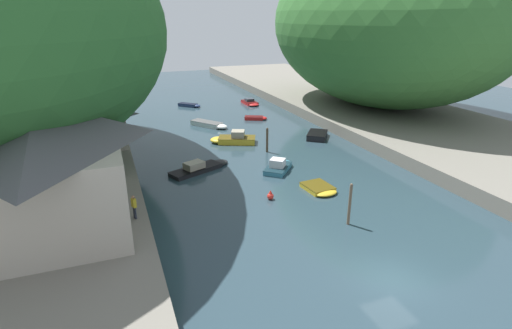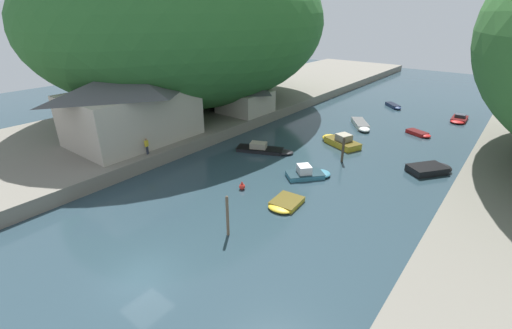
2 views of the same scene
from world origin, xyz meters
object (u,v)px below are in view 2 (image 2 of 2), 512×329
boat_navy_launch (265,149)px  boat_far_right_bank (285,204)px  boat_near_quay (309,173)px  boat_yellow_tender (459,119)px  boathouse_shed (245,96)px  boat_red_skiff (361,125)px  boat_small_dinghy (432,169)px  channel_buoy_near (242,186)px  person_on_quay (105,152)px  person_by_boathouse (147,145)px  boat_white_cruiser (420,134)px  boat_open_rowboat (394,106)px  waterfront_building (131,103)px  boat_far_upstream (339,141)px

boat_navy_launch → boat_far_right_bank: (8.47, -8.49, -0.11)m
boat_near_quay → boat_far_right_bank: bearing=-37.8°
boat_navy_launch → boat_yellow_tender: size_ratio=1.49×
boathouse_shed → boat_red_skiff: (14.40, 7.69, -3.38)m
boat_small_dinghy → boat_near_quay: (-9.07, -8.56, 0.02)m
boat_navy_launch → boat_red_skiff: boat_navy_launch is taller
boat_yellow_tender → channel_buoy_near: (-11.27, -35.57, 0.03)m
boathouse_shed → boat_navy_launch: bearing=-39.5°
boathouse_shed → boat_far_right_bank: 24.33m
person_on_quay → boat_navy_launch: bearing=-40.0°
person_on_quay → person_by_boathouse: 3.95m
boat_small_dinghy → boat_white_cruiser: 11.65m
person_on_quay → boat_near_quay: bearing=-62.6°
boat_small_dinghy → channel_buoy_near: channel_buoy_near is taller
boat_small_dinghy → boat_yellow_tender: boat_yellow_tender is taller
boat_open_rowboat → boat_yellow_tender: bearing=124.6°
waterfront_building → boathouse_shed: 16.72m
channel_buoy_near → boat_navy_launch: bearing=114.3°
boat_small_dinghy → channel_buoy_near: (-12.48, -14.52, -0.03)m
channel_buoy_near → person_by_boathouse: person_by_boathouse is taller
boathouse_shed → boat_small_dinghy: (25.65, -1.67, -3.34)m
boat_navy_launch → boat_white_cruiser: 20.98m
waterfront_building → boat_yellow_tender: (26.95, 35.81, -5.22)m
boat_far_right_bank → person_by_boathouse: size_ratio=1.98×
boat_red_skiff → boat_white_cruiser: 7.42m
boat_small_dinghy → boat_navy_launch: bearing=-123.2°
boathouse_shed → channel_buoy_near: bearing=-50.9°
boathouse_shed → boat_open_rowboat: (14.49, 21.20, -3.44)m
boat_near_quay → person_by_boathouse: 16.47m
waterfront_building → boathouse_shed: waterfront_building is taller
boat_open_rowboat → channel_buoy_near: bearing=43.0°
boathouse_shed → boat_far_upstream: size_ratio=1.17×
waterfront_building → person_by_boathouse: waterfront_building is taller
waterfront_building → boat_yellow_tender: size_ratio=3.10×
boat_far_upstream → channel_buoy_near: (-1.81, -15.93, -0.15)m
boat_red_skiff → waterfront_building: bearing=19.5°
boat_white_cruiser → person_by_boathouse: 33.75m
channel_buoy_near → boat_open_rowboat: bearing=88.0°
boat_open_rowboat → person_by_boathouse: bearing=28.0°
boat_yellow_tender → person_on_quay: bearing=58.7°
waterfront_building → person_on_quay: bearing=-58.6°
boat_red_skiff → boat_open_rowboat: (0.08, 13.51, -0.06)m
boathouse_shed → person_by_boathouse: 18.55m
boat_far_upstream → person_by_boathouse: person_by_boathouse is taller
boat_far_right_bank → boathouse_shed: bearing=-47.5°
boat_red_skiff → boat_yellow_tender: bearing=-166.1°
boat_far_right_bank → person_on_quay: bearing=13.8°
waterfront_building → boat_small_dinghy: bearing=27.7°
boathouse_shed → boat_white_cruiser: boathouse_shed is taller
boat_near_quay → boat_yellow_tender: bearing=115.7°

